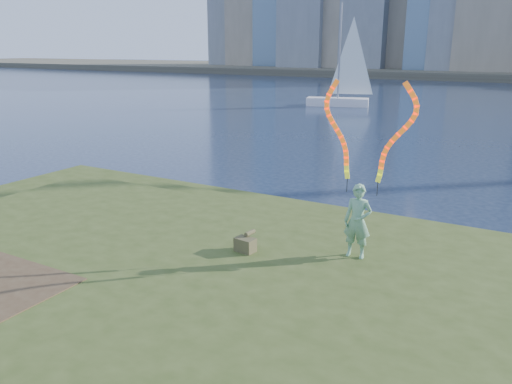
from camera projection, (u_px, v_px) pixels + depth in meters
The scene contains 6 objects.
ground at pixel (171, 288), 10.88m from camera, with size 320.00×320.00×0.00m, color #17233B.
grassy_knoll at pixel (88, 323), 8.87m from camera, with size 20.00×18.00×0.80m.
far_shore at pixel (504, 73), 90.12m from camera, with size 320.00×40.00×1.20m, color #464133.
woman_with_ribbons at pixel (360, 192), 10.19m from camera, with size 2.03×0.41×3.97m.
canvas_bag at pixel (246, 244), 10.79m from camera, with size 0.46×0.52×0.41m.
sailboat at pixel (341, 89), 44.07m from camera, with size 5.77×3.13×8.72m.
Camera 1 is at (6.47, -7.66, 5.07)m, focal length 35.00 mm.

